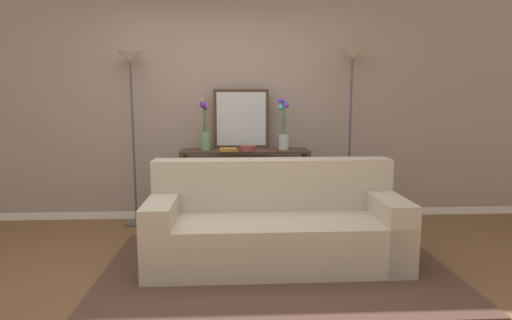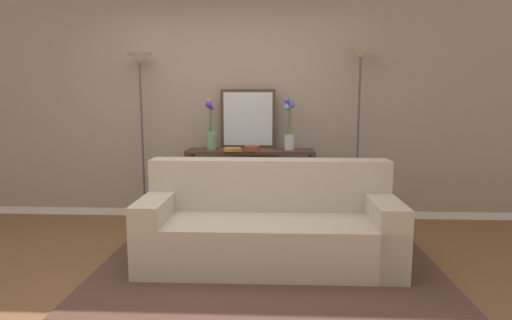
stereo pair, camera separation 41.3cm
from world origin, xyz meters
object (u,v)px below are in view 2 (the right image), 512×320
(book_row_under_console, at_px, (216,218))
(wall_mirror, at_px, (248,119))
(floor_lamp_left, at_px, (141,91))
(vase_short_flowers, at_px, (289,131))
(vase_tall_flowers, at_px, (211,131))
(console_table, at_px, (250,173))
(floor_lamp_right, at_px, (360,87))
(book_stack, at_px, (233,149))
(fruit_bowl, at_px, (252,148))
(couch, at_px, (269,227))

(book_row_under_console, bearing_deg, wall_mirror, 23.58)
(floor_lamp_left, height_order, wall_mirror, floor_lamp_left)
(vase_short_flowers, distance_m, book_row_under_console, 1.31)
(floor_lamp_left, distance_m, vase_tall_flowers, 0.92)
(console_table, relative_size, floor_lamp_right, 0.73)
(console_table, height_order, vase_short_flowers, vase_short_flowers)
(console_table, height_order, book_stack, book_stack)
(console_table, height_order, book_row_under_console, console_table)
(floor_lamp_left, bearing_deg, book_stack, -9.97)
(vase_short_flowers, distance_m, fruit_bowl, 0.47)
(wall_mirror, bearing_deg, couch, -78.50)
(console_table, relative_size, fruit_bowl, 8.18)
(wall_mirror, relative_size, book_stack, 3.26)
(floor_lamp_right, distance_m, book_row_under_console, 2.19)
(fruit_bowl, relative_size, book_row_under_console, 0.46)
(vase_short_flowers, bearing_deg, wall_mirror, 164.16)
(floor_lamp_left, xyz_separation_m, floor_lamp_right, (2.45, -0.00, 0.03))
(couch, distance_m, book_row_under_console, 1.34)
(vase_tall_flowers, height_order, vase_short_flowers, vase_short_flowers)
(couch, xyz_separation_m, console_table, (-0.23, 1.16, 0.28))
(fruit_bowl, xyz_separation_m, book_row_under_console, (-0.42, 0.12, -0.83))
(floor_lamp_left, relative_size, book_stack, 9.31)
(console_table, distance_m, book_stack, 0.36)
(console_table, xyz_separation_m, fruit_bowl, (0.02, -0.12, 0.29))
(floor_lamp_right, relative_size, book_row_under_console, 5.16)
(book_row_under_console, bearing_deg, floor_lamp_left, 176.16)
(floor_lamp_left, relative_size, wall_mirror, 2.85)
(floor_lamp_right, height_order, vase_short_flowers, floor_lamp_right)
(floor_lamp_right, bearing_deg, vase_short_flowers, -177.49)
(console_table, bearing_deg, floor_lamp_right, 2.71)
(console_table, bearing_deg, wall_mirror, 103.26)
(couch, relative_size, vase_tall_flowers, 3.78)
(console_table, height_order, wall_mirror, wall_mirror)
(couch, distance_m, floor_lamp_right, 1.99)
(book_row_under_console, bearing_deg, console_table, 0.00)
(console_table, xyz_separation_m, wall_mirror, (-0.04, 0.16, 0.60))
(console_table, bearing_deg, vase_short_flowers, 3.06)
(floor_lamp_right, relative_size, vase_short_flowers, 3.40)
(floor_lamp_right, bearing_deg, console_table, -177.29)
(floor_lamp_left, bearing_deg, wall_mirror, 4.74)
(floor_lamp_left, bearing_deg, book_row_under_console, -3.84)
(couch, height_order, vase_tall_flowers, vase_tall_flowers)
(couch, distance_m, console_table, 1.21)
(wall_mirror, xyz_separation_m, fruit_bowl, (0.06, -0.28, -0.31))
(floor_lamp_right, height_order, vase_tall_flowers, floor_lamp_right)
(couch, height_order, book_stack, book_stack)
(book_row_under_console, bearing_deg, couch, -61.54)
(floor_lamp_right, bearing_deg, book_row_under_console, -177.96)
(floor_lamp_right, xyz_separation_m, book_stack, (-1.39, -0.19, -0.67))
(vase_tall_flowers, relative_size, book_row_under_console, 1.50)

